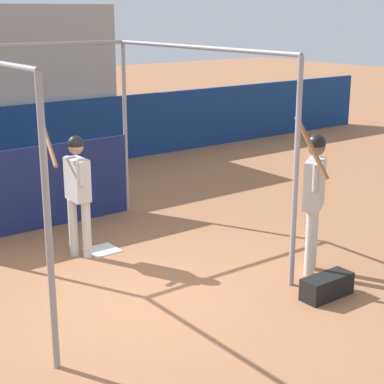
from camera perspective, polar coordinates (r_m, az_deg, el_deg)
ground_plane at (r=7.95m, az=-4.63°, el=-9.74°), size 60.00×60.00×0.00m
batting_cage at (r=9.72m, az=-11.86°, el=2.89°), size 3.37×4.11×2.95m
home_plate at (r=9.62m, az=-7.97°, el=-5.13°), size 0.44×0.44×0.02m
player_batter at (r=9.14m, az=-10.20°, el=0.64°), size 0.50×0.87×1.89m
player_waiting at (r=8.56m, az=10.81°, el=0.27°), size 0.65×0.69×2.17m
equipment_bag at (r=8.18m, az=11.90°, el=-8.21°), size 0.70×0.28×0.28m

